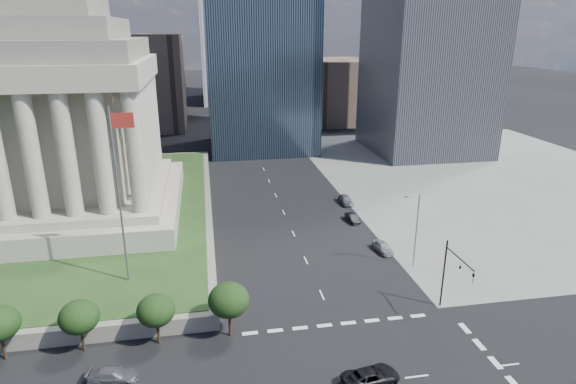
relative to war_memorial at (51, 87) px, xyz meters
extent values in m
plane|color=black|center=(34.00, 52.00, -21.40)|extent=(500.00, 500.00, 0.00)
cube|color=slate|center=(80.00, 12.00, -21.38)|extent=(68.00, 90.00, 0.03)
cube|color=#645F55|center=(-11.00, 2.00, -20.50)|extent=(66.00, 70.00, 1.80)
cube|color=#213A18|center=(-11.00, 2.00, -19.55)|extent=(64.00, 68.00, 0.10)
cylinder|color=slate|center=(12.00, -24.00, -9.50)|extent=(0.24, 0.24, 20.00)
cube|color=maroon|center=(13.20, -24.00, -1.00)|extent=(2.40, 0.05, 1.60)
cube|color=black|center=(36.00, 47.00, 8.60)|extent=(26.00, 26.00, 60.00)
cube|color=brown|center=(66.00, 82.00, -11.40)|extent=(20.00, 30.00, 20.00)
cube|color=brown|center=(4.00, 82.00, -7.40)|extent=(24.00, 30.00, 28.00)
cylinder|color=black|center=(46.50, -32.50, -17.40)|extent=(0.18, 0.18, 8.00)
cylinder|color=black|center=(46.50, -35.25, -14.20)|extent=(0.14, 5.50, 0.14)
cube|color=black|center=(46.50, -38.00, -15.00)|extent=(0.30, 0.30, 1.10)
cylinder|color=slate|center=(47.50, -23.00, -16.40)|extent=(0.16, 0.16, 10.00)
cylinder|color=slate|center=(46.60, -23.00, -11.60)|extent=(1.80, 0.12, 0.12)
cube|color=slate|center=(45.70, -23.00, -11.70)|extent=(0.50, 0.22, 0.14)
imported|color=black|center=(34.65, -43.11, -20.68)|extent=(5.50, 3.23, 1.44)
imported|color=#4F5055|center=(12.52, -39.02, -20.76)|extent=(2.42, 4.65, 1.29)
imported|color=#909498|center=(45.07, -18.23, -20.69)|extent=(4.32, 2.13, 1.42)
imported|color=black|center=(44.23, -6.86, -20.78)|extent=(3.85, 1.60, 1.24)
imported|color=slate|center=(45.50, 1.31, -20.63)|extent=(4.58, 1.97, 1.54)
camera|label=1|loc=(21.58, -75.75, 7.97)|focal=30.00mm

